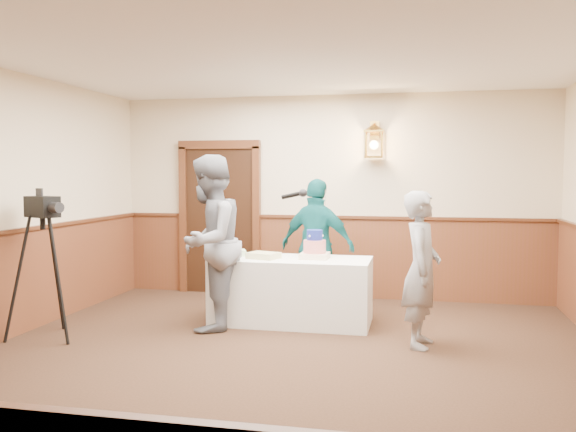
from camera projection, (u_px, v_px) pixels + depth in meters
name	position (u px, v px, depth m)	size (l,w,h in m)	color
ground	(272.00, 378.00, 5.13)	(7.00, 7.00, 0.00)	#301E12
room_shell	(278.00, 196.00, 5.48)	(6.02, 7.02, 2.81)	beige
display_table	(292.00, 291.00, 7.01)	(1.80, 0.80, 0.75)	white
tiered_cake	(315.00, 247.00, 6.95)	(0.32, 0.32, 0.33)	#F9E0BE
sheet_cake_yellow	(264.00, 256.00, 6.96)	(0.33, 0.25, 0.07)	#D2D981
sheet_cake_green	(233.00, 253.00, 7.20)	(0.29, 0.23, 0.07)	#AEDD9C
interviewer	(209.00, 242.00, 6.69)	(1.55, 1.01, 1.93)	slate
baker	(422.00, 269.00, 6.02)	(0.57, 0.37, 1.55)	gray
assistant_p	(317.00, 246.00, 7.46)	(0.97, 0.40, 1.66)	#0E5154
tv_camera_rig	(44.00, 275.00, 6.31)	(0.58, 0.54, 1.49)	black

